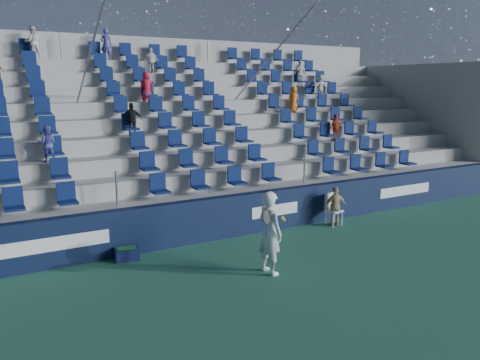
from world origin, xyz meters
The scene contains 7 objects.
ground centered at (0.00, 0.00, 0.00)m, with size 70.00×70.00×0.00m, color #2C684F.
sponsor_wall centered at (0.00, 3.15, 0.60)m, with size 24.00×0.32×1.20m.
grandstand centered at (0.00, 8.24, 2.13)m, with size 24.00×8.17×6.63m.
tennis_player centered at (-0.40, 0.34, 0.97)m, with size 0.69×0.76×1.94m.
line_judge_chair centered at (3.39, 2.65, 0.56)m, with size 0.51×0.53×0.99m.
line_judge centered at (3.39, 2.50, 0.61)m, with size 0.72×0.30×1.22m, color tan.
ball_bin centered at (-3.04, 2.75, 0.18)m, with size 0.62×0.45×0.32m.
Camera 1 is at (-5.95, -8.21, 4.26)m, focal length 35.00 mm.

